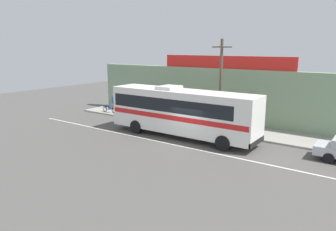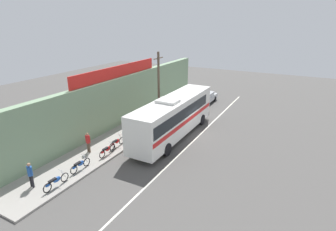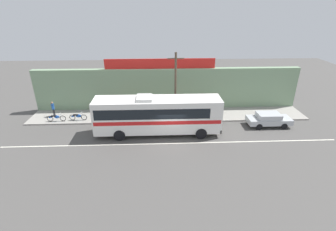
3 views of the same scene
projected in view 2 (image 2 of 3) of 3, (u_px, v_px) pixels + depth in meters
The scene contains 14 objects.
ground_plane at pixel (191, 134), 24.88m from camera, with size 70.00×70.00×0.00m, color #4F4C49.
sidewalk_slab at pixel (144, 124), 27.15m from camera, with size 30.00×3.60×0.14m, color gray.
storefront_facade at pixel (125, 99), 27.31m from camera, with size 30.00×0.70×4.80m, color gray.
storefront_billboard at pixel (118, 71), 25.61m from camera, with size 12.23×0.12×1.10m, color red.
road_center_stripe at pixel (199, 136), 24.52m from camera, with size 30.00×0.14×0.01m, color silver.
intercity_bus at pixel (174, 115), 23.61m from camera, with size 11.69×2.62×3.78m.
parked_car at pixel (206, 97), 33.99m from camera, with size 4.32×1.82×1.37m.
utility_pole at pixel (159, 88), 25.75m from camera, with size 1.60×0.22×7.11m.
motorcycle_blue at pixel (117, 142), 21.88m from camera, with size 1.86×0.56×0.94m.
motorcycle_red at pixel (80, 165), 18.51m from camera, with size 1.82×0.56×0.94m.
motorcycle_purple at pixel (56, 181), 16.61m from camera, with size 1.94×0.56×0.94m.
motorcycle_black at pixel (107, 150), 20.60m from camera, with size 1.83×0.56×0.94m.
pedestrian_far_left at pixel (30, 173), 16.44m from camera, with size 0.30×0.48×1.69m.
pedestrian_near_shop at pixel (88, 141), 20.85m from camera, with size 0.30×0.48×1.66m.
Camera 2 is at (-21.17, -8.84, 9.99)m, focal length 28.65 mm.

